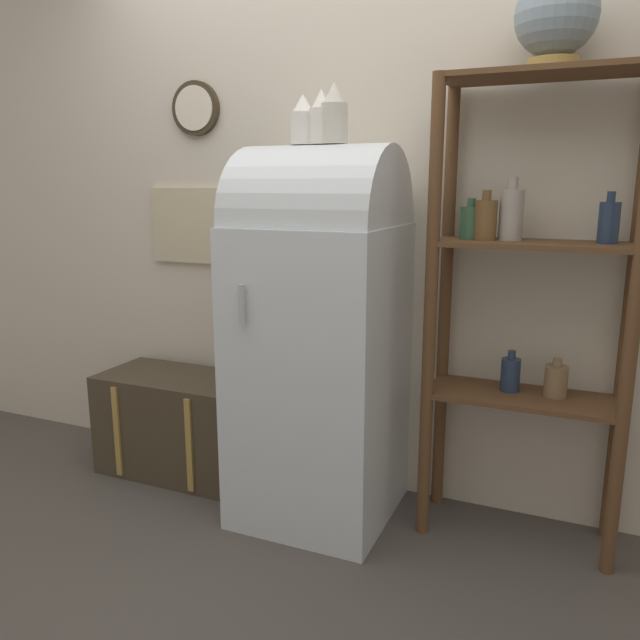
{
  "coord_description": "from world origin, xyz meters",
  "views": [
    {
      "loc": [
        1.0,
        -2.08,
        1.41
      ],
      "look_at": [
        0.0,
        0.23,
        0.86
      ],
      "focal_mm": 35.0,
      "sensor_mm": 36.0,
      "label": 1
    }
  ],
  "objects": [
    {
      "name": "ground_plane",
      "position": [
        0.0,
        0.0,
        0.0
      ],
      "size": [
        12.0,
        12.0,
        0.0
      ],
      "primitive_type": "plane",
      "color": "#4C4742"
    },
    {
      "name": "wall_back",
      "position": [
        -0.01,
        0.57,
        1.35
      ],
      "size": [
        7.0,
        0.09,
        2.7
      ],
      "color": "beige",
      "rests_on": "ground_plane"
    },
    {
      "name": "refrigerator",
      "position": [
        -0.0,
        0.23,
        0.82
      ],
      "size": [
        0.62,
        0.66,
        1.56
      ],
      "color": "silver",
      "rests_on": "ground_plane"
    },
    {
      "name": "suitcase_trunk",
      "position": [
        -0.8,
        0.31,
        0.25
      ],
      "size": [
        0.75,
        0.41,
        0.5
      ],
      "color": "#423828",
      "rests_on": "ground_plane"
    },
    {
      "name": "shelf_unit",
      "position": [
        0.8,
        0.37,
        1.04
      ],
      "size": [
        0.75,
        0.32,
        1.8
      ],
      "color": "brown",
      "rests_on": "ground_plane"
    },
    {
      "name": "globe",
      "position": [
        0.83,
        0.38,
        1.97
      ],
      "size": [
        0.29,
        0.29,
        0.33
      ],
      "color": "#AD8942",
      "rests_on": "shelf_unit"
    },
    {
      "name": "vase_left",
      "position": [
        -0.07,
        0.24,
        1.65
      ],
      "size": [
        0.1,
        0.1,
        0.19
      ],
      "color": "white",
      "rests_on": "refrigerator"
    },
    {
      "name": "vase_center",
      "position": [
        0.01,
        0.23,
        1.66
      ],
      "size": [
        0.09,
        0.09,
        0.21
      ],
      "color": "white",
      "rests_on": "refrigerator"
    },
    {
      "name": "vase_right",
      "position": [
        0.06,
        0.23,
        1.67
      ],
      "size": [
        0.11,
        0.11,
        0.23
      ],
      "color": "beige",
      "rests_on": "refrigerator"
    }
  ]
}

